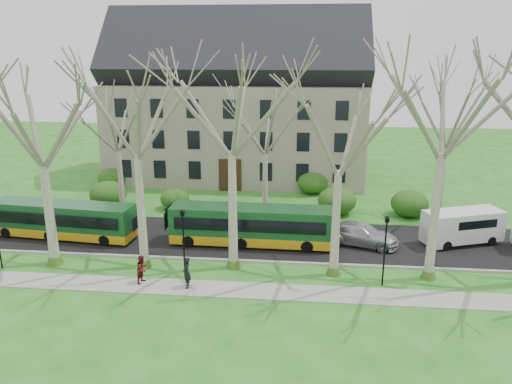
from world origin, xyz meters
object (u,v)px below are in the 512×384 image
van_a (462,227)px  pedestrian_b (142,269)px  bus_lead (63,220)px  pedestrian_a (187,273)px  bus_follow (251,225)px  sedan (361,234)px

van_a → pedestrian_b: size_ratio=3.26×
bus_lead → pedestrian_b: bus_lead is taller
pedestrian_a → van_a: bearing=99.1°
van_a → pedestrian_b: bearing=-178.2°
bus_lead → pedestrian_a: bearing=-27.0°
bus_follow → bus_lead: bearing=-179.0°
bus_lead → sedan: size_ratio=2.04×
sedan → pedestrian_b: bearing=135.3°
bus_lead → pedestrian_b: (8.17, -6.65, -0.49)m
bus_follow → van_a: bearing=7.1°
bus_lead → bus_follow: size_ratio=0.95×
bus_follow → pedestrian_b: (-5.84, -6.65, -0.57)m
van_a → pedestrian_a: 20.01m
bus_follow → van_a: (15.02, 1.59, -0.20)m
bus_lead → sedan: (21.82, 0.67, -0.58)m
van_a → pedestrian_a: bearing=-174.2°
bus_follow → pedestrian_a: 7.67m
bus_follow → van_a: 15.10m
pedestrian_a → bus_follow: bearing=140.2°
van_a → pedestrian_b: 22.42m
pedestrian_a → pedestrian_b: bearing=-114.2°
bus_lead → pedestrian_a: 13.03m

